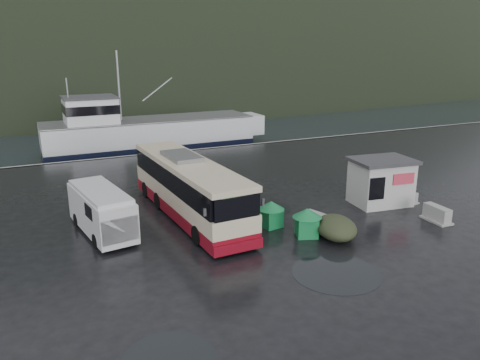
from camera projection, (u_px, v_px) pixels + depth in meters
name	position (u px, v px, depth m)	size (l,w,h in m)	color
ground	(248.00, 231.00, 24.48)	(160.00, 160.00, 0.00)	black
harbor_water	(62.00, 83.00, 120.30)	(300.00, 180.00, 0.02)	black
quay_edge	(151.00, 154.00, 41.90)	(160.00, 0.60, 1.50)	#999993
headland	(58.00, 64.00, 246.31)	(780.00, 540.00, 570.00)	black
coach_bus	(190.00, 216.00, 26.74)	(3.04, 12.15, 3.43)	beige
white_van	(103.00, 233.00, 24.31)	(1.98, 5.73, 2.39)	silver
waste_bin_left	(271.00, 226.00, 25.14)	(1.03, 1.03, 1.44)	#157B3E
waste_bin_right	(306.00, 236.00, 23.89)	(1.07, 1.07, 1.49)	#157B3E
dome_tent	(336.00, 238.00, 23.69)	(1.99, 2.79, 1.10)	#313922
ticket_kiosk	(379.00, 204.00, 28.78)	(3.61, 2.74, 2.82)	beige
jersey_barrier_a	(318.00, 228.00, 24.88)	(0.84, 1.67, 0.84)	#999993
jersey_barrier_b	(436.00, 221.00, 25.92)	(0.87, 1.73, 0.87)	#999993
jersey_barrier_c	(406.00, 202.00, 29.09)	(0.72, 1.43, 0.72)	#999993
fishing_trawler	(151.00, 137.00, 49.75)	(25.66, 5.63, 10.26)	silver
puddles	(279.00, 269.00, 20.34)	(12.32, 13.93, 0.01)	black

